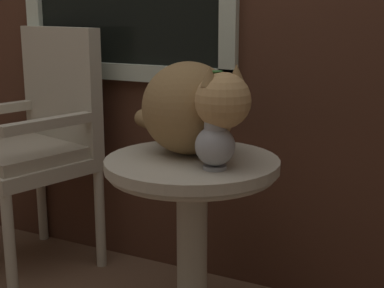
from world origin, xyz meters
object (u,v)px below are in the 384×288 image
(wicker_side_table, at_px, (192,221))
(wicker_chair, at_px, (37,137))
(pewter_vase_with_ivy, at_px, (215,140))
(cat, at_px, (192,108))

(wicker_side_table, relative_size, wicker_chair, 0.61)
(wicker_side_table, bearing_deg, pewter_vase_with_ivy, -32.69)
(wicker_side_table, xyz_separation_m, pewter_vase_with_ivy, (0.12, -0.08, 0.31))
(wicker_chair, bearing_deg, wicker_side_table, -14.33)
(wicker_chair, height_order, cat, wicker_chair)
(wicker_side_table, height_order, cat, cat)
(wicker_side_table, xyz_separation_m, cat, (-0.03, 0.05, 0.38))
(wicker_side_table, distance_m, cat, 0.38)
(wicker_chair, bearing_deg, cat, -11.61)
(cat, xyz_separation_m, pewter_vase_with_ivy, (0.14, -0.12, -0.07))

